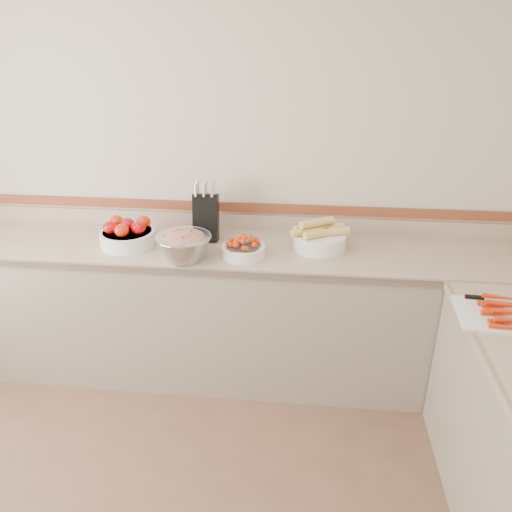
# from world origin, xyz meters

# --- Properties ---
(back_wall) EXTENTS (4.00, 0.00, 4.00)m
(back_wall) POSITION_xyz_m (0.00, 2.00, 1.30)
(back_wall) COLOR beige
(back_wall) RESTS_ON ground_plane
(counter_back) EXTENTS (4.00, 0.65, 1.08)m
(counter_back) POSITION_xyz_m (0.00, 1.68, 0.45)
(counter_back) COLOR tan
(counter_back) RESTS_ON ground_plane
(knife_block) EXTENTS (0.17, 0.20, 0.38)m
(knife_block) POSITION_xyz_m (-0.01, 1.80, 1.05)
(knife_block) COLOR black
(knife_block) RESTS_ON counter_back
(tomato_bowl) EXTENTS (0.34, 0.34, 0.17)m
(tomato_bowl) POSITION_xyz_m (-0.47, 1.65, 0.97)
(tomato_bowl) COLOR white
(tomato_bowl) RESTS_ON counter_back
(cherry_tomato_bowl) EXTENTS (0.26, 0.26, 0.14)m
(cherry_tomato_bowl) POSITION_xyz_m (0.25, 1.56, 0.95)
(cherry_tomato_bowl) COLOR white
(cherry_tomato_bowl) RESTS_ON counter_back
(corn_bowl) EXTENTS (0.35, 0.32, 0.19)m
(corn_bowl) POSITION_xyz_m (0.69, 1.72, 0.97)
(corn_bowl) COLOR white
(corn_bowl) RESTS_ON counter_back
(rhubarb_bowl) EXTENTS (0.32, 0.32, 0.18)m
(rhubarb_bowl) POSITION_xyz_m (-0.08, 1.47, 0.99)
(rhubarb_bowl) COLOR #B2B2BA
(rhubarb_bowl) RESTS_ON counter_back
(cutting_board) EXTENTS (0.43, 0.34, 0.06)m
(cutting_board) POSITION_xyz_m (1.53, 1.02, 0.92)
(cutting_board) COLOR white
(cutting_board) RESTS_ON counter_right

